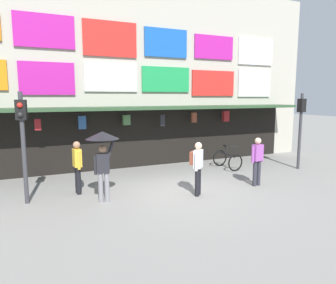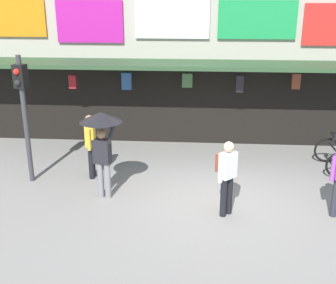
{
  "view_description": "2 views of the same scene",
  "coord_description": "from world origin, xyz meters",
  "px_view_note": "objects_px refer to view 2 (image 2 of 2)",
  "views": [
    {
      "loc": [
        -4.52,
        -8.88,
        3.06
      ],
      "look_at": [
        0.09,
        1.24,
        1.45
      ],
      "focal_mm": 33.45,
      "sensor_mm": 36.0,
      "label": 1
    },
    {
      "loc": [
        -0.4,
        -9.0,
        4.61
      ],
      "look_at": [
        -1.1,
        0.49,
        1.23
      ],
      "focal_mm": 45.71,
      "sensor_mm": 36.0,
      "label": 2
    }
  ],
  "objects_px": {
    "pedestrian_in_purple": "(227,173)",
    "bicycle_parked": "(333,156)",
    "pedestrian_in_green": "(91,143)",
    "traffic_light_near": "(23,99)",
    "pedestrian_with_umbrella": "(102,131)"
  },
  "relations": [
    {
      "from": "pedestrian_with_umbrella",
      "to": "pedestrian_in_green",
      "type": "relative_size",
      "value": 1.24
    },
    {
      "from": "traffic_light_near",
      "to": "pedestrian_with_umbrella",
      "type": "distance_m",
      "value": 2.26
    },
    {
      "from": "pedestrian_with_umbrella",
      "to": "bicycle_parked",
      "type": "bearing_deg",
      "value": 19.66
    },
    {
      "from": "traffic_light_near",
      "to": "pedestrian_in_purple",
      "type": "height_order",
      "value": "traffic_light_near"
    },
    {
      "from": "pedestrian_in_green",
      "to": "bicycle_parked",
      "type": "bearing_deg",
      "value": 8.57
    },
    {
      "from": "bicycle_parked",
      "to": "traffic_light_near",
      "type": "bearing_deg",
      "value": -170.62
    },
    {
      "from": "pedestrian_in_purple",
      "to": "bicycle_parked",
      "type": "bearing_deg",
      "value": 41.56
    },
    {
      "from": "traffic_light_near",
      "to": "bicycle_parked",
      "type": "height_order",
      "value": "traffic_light_near"
    },
    {
      "from": "pedestrian_in_purple",
      "to": "traffic_light_near",
      "type": "bearing_deg",
      "value": 164.04
    },
    {
      "from": "pedestrian_with_umbrella",
      "to": "pedestrian_in_green",
      "type": "distance_m",
      "value": 1.43
    },
    {
      "from": "bicycle_parked",
      "to": "pedestrian_in_green",
      "type": "bearing_deg",
      "value": -171.43
    },
    {
      "from": "pedestrian_in_green",
      "to": "pedestrian_with_umbrella",
      "type": "bearing_deg",
      "value": -63.07
    },
    {
      "from": "traffic_light_near",
      "to": "pedestrian_in_purple",
      "type": "xyz_separation_m",
      "value": [
        4.85,
        -1.39,
        -1.16
      ]
    },
    {
      "from": "pedestrian_with_umbrella",
      "to": "pedestrian_in_green",
      "type": "height_order",
      "value": "pedestrian_with_umbrella"
    },
    {
      "from": "bicycle_parked",
      "to": "pedestrian_in_green",
      "type": "distance_m",
      "value": 6.48
    }
  ]
}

